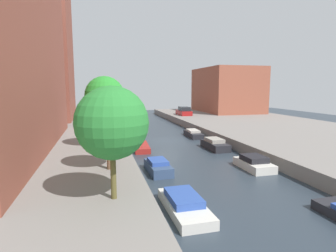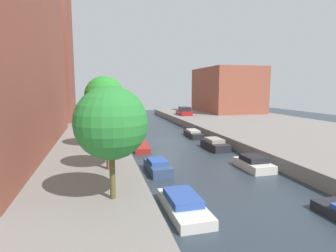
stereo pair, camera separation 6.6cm
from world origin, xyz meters
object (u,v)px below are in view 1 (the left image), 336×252
(street_tree_2, at_px, (105,96))
(moored_boat_left_3, at_px, (133,131))
(moored_boat_right_3, at_px, (193,134))
(low_block_right, at_px, (227,90))
(moored_boat_right_1, at_px, (254,163))
(moored_boat_right_2, at_px, (215,145))
(street_tree_1, at_px, (108,115))
(moored_boat_left_0, at_px, (184,204))
(moored_boat_left_1, at_px, (158,167))
(street_tree_3, at_px, (104,106))
(parked_car, at_px, (184,111))
(street_tree_0, at_px, (112,123))
(apartment_tower_far, at_px, (33,32))
(moored_boat_left_2, at_px, (141,147))

(street_tree_2, bearing_deg, moored_boat_left_3, 72.24)
(moored_boat_right_3, bearing_deg, low_block_right, 55.37)
(low_block_right, xyz_separation_m, street_tree_2, (-24.76, -28.87, -0.16))
(moored_boat_right_1, distance_m, moored_boat_right_2, 6.78)
(low_block_right, xyz_separation_m, moored_boat_right_1, (-14.43, -34.39, -4.96))
(street_tree_1, relative_size, moored_boat_right_3, 1.09)
(moored_boat_left_0, height_order, moored_boat_left_1, moored_boat_left_1)
(low_block_right, bearing_deg, moored_boat_left_3, -140.47)
(moored_boat_left_0, xyz_separation_m, moored_boat_right_3, (7.18, 19.15, 0.02))
(street_tree_3, relative_size, moored_boat_left_0, 0.95)
(parked_car, bearing_deg, street_tree_3, -126.52)
(street_tree_1, height_order, moored_boat_right_3, street_tree_1)
(street_tree_1, distance_m, moored_boat_left_0, 6.88)
(parked_car, xyz_separation_m, moored_boat_right_3, (-3.84, -16.07, -1.26))
(street_tree_2, relative_size, parked_car, 1.22)
(street_tree_0, distance_m, street_tree_3, 15.94)
(moored_boat_right_1, bearing_deg, low_block_right, 67.24)
(moored_boat_left_1, bearing_deg, apartment_tower_far, 115.60)
(street_tree_0, distance_m, street_tree_1, 4.63)
(parked_car, height_order, moored_boat_left_1, parked_car)
(low_block_right, bearing_deg, moored_boat_right_3, -124.63)
(street_tree_0, bearing_deg, street_tree_1, 90.00)
(low_block_right, xyz_separation_m, moored_boat_left_1, (-21.38, -33.46, -4.97))
(parked_car, bearing_deg, moored_boat_left_3, -129.75)
(street_tree_1, height_order, parked_car, street_tree_1)
(low_block_right, bearing_deg, moored_boat_left_2, -129.38)
(moored_boat_left_2, xyz_separation_m, moored_boat_left_3, (0.36, 8.72, 0.15))
(apartment_tower_far, height_order, moored_boat_left_0, apartment_tower_far)
(street_tree_2, relative_size, street_tree_3, 1.43)
(low_block_right, bearing_deg, street_tree_0, -121.84)
(street_tree_2, bearing_deg, apartment_tower_far, 113.02)
(moored_boat_right_1, bearing_deg, moored_boat_left_0, -142.30)
(low_block_right, relative_size, moored_boat_left_1, 4.35)
(apartment_tower_far, distance_m, parked_car, 26.61)
(apartment_tower_far, bearing_deg, moored_boat_right_1, -54.34)
(moored_boat_left_3, bearing_deg, street_tree_3, -119.31)
(parked_car, bearing_deg, street_tree_2, -120.55)
(street_tree_2, bearing_deg, moored_boat_left_2, 39.54)
(street_tree_1, height_order, moored_boat_right_2, street_tree_1)
(street_tree_3, distance_m, moored_boat_left_1, 10.73)
(moored_boat_left_2, bearing_deg, street_tree_2, -140.46)
(street_tree_2, bearing_deg, street_tree_3, 90.00)
(street_tree_3, xyz_separation_m, moored_boat_right_3, (10.48, 3.26, -3.68))
(moored_boat_left_1, height_order, moored_boat_right_1, moored_boat_right_1)
(low_block_right, height_order, moored_boat_left_2, low_block_right)
(street_tree_3, bearing_deg, moored_boat_left_0, -78.27)
(moored_boat_right_2, bearing_deg, moored_boat_left_1, -139.54)
(moored_boat_left_1, distance_m, moored_boat_left_3, 16.05)
(apartment_tower_far, height_order, low_block_right, apartment_tower_far)
(street_tree_2, height_order, moored_boat_left_3, street_tree_2)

